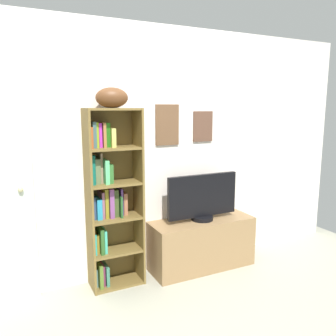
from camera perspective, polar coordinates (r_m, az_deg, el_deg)
ground at (r=2.84m, az=6.34°, el=-25.60°), size 5.20×5.20×0.04m
back_wall at (r=3.34m, az=-3.61°, el=2.58°), size 4.80×0.08×2.39m
bookshelf at (r=3.15m, az=-9.81°, el=-5.01°), size 0.48×0.27×1.62m
football at (r=3.03m, az=-9.31°, el=11.44°), size 0.31×0.23×0.17m
tv_stand at (r=3.62m, az=5.63°, el=-12.38°), size 1.07×0.39×0.51m
television at (r=3.46m, az=5.76°, el=-4.92°), size 0.76×0.22×0.47m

